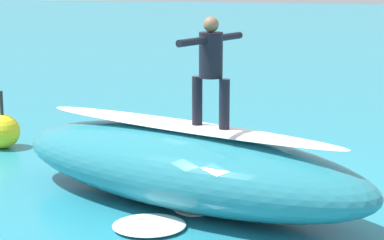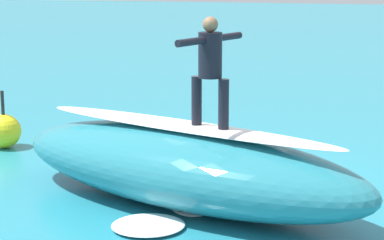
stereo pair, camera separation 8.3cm
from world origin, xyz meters
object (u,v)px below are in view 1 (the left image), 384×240
surfer_riding (211,63)px  buoy_marker (3,131)px  surfboard_riding (210,130)px  surfboard_paddling (178,157)px  surfer_paddling (180,146)px

surfer_riding → buoy_marker: size_ratio=1.38×
surfboard_riding → buoy_marker: (5.08, -2.77, -0.93)m
surfer_riding → surfboard_riding: bearing=0.0°
surfboard_paddling → surfer_paddling: size_ratio=1.32×
buoy_marker → surfboard_paddling: bearing=-179.2°
surfboard_paddling → surfer_paddling: (-0.00, -0.14, 0.18)m
surfboard_riding → surfboard_paddling: bearing=-43.0°
surfer_riding → surfer_paddling: 3.86m
surfer_riding → surfer_paddling: bearing=-44.1°
surfboard_riding → surfboard_paddling: (1.31, -2.83, -1.25)m
surfer_paddling → surfboard_riding: bearing=25.5°
surfboard_riding → surfer_riding: size_ratio=1.11×
surfboard_riding → surfer_paddling: size_ratio=1.04×
buoy_marker → surfer_paddling: bearing=-177.1°
surfboard_riding → surfer_riding: surfer_riding is taller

